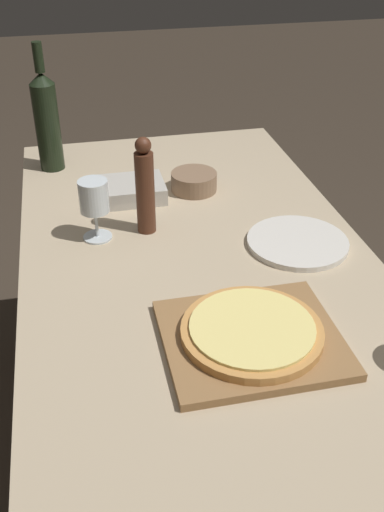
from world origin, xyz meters
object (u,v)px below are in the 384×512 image
(small_bowl, at_px, (194,182))
(pepper_mill, at_px, (145,188))
(pizza, at_px, (252,331))
(wine_glass, at_px, (94,199))
(wine_bottle, at_px, (47,120))

(small_bowl, bearing_deg, pepper_mill, -130.16)
(pepper_mill, distance_m, small_bowl, 0.27)
(pizza, bearing_deg, wine_glass, 119.19)
(pizza, xyz_separation_m, wine_bottle, (-0.35, 0.90, 0.12))
(pizza, bearing_deg, small_bowl, 87.01)
(small_bowl, bearing_deg, wine_bottle, 148.19)
(wine_bottle, xyz_separation_m, small_bowl, (0.39, -0.24, -0.13))
(pepper_mill, bearing_deg, wine_glass, -175.26)
(pepper_mill, height_order, wine_glass, pepper_mill)
(pepper_mill, relative_size, small_bowl, 1.92)
(pizza, height_order, pepper_mill, pepper_mill)
(pizza, relative_size, wine_glass, 1.76)
(pizza, height_order, small_bowl, small_bowl)
(pepper_mill, xyz_separation_m, wine_glass, (-0.12, -0.01, -0.01))
(wine_glass, bearing_deg, pizza, -60.81)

